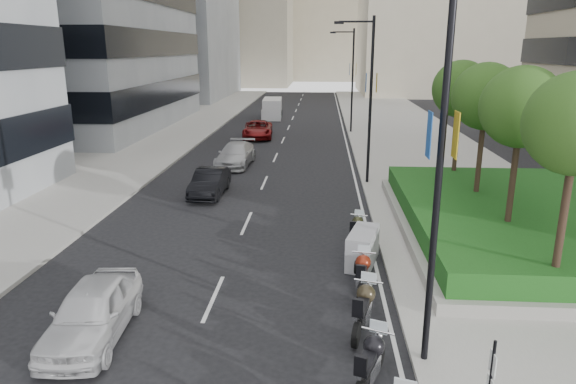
# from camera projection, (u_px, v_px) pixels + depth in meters

# --- Properties ---
(ground) EXTENTS (160.00, 160.00, 0.00)m
(ground) POSITION_uv_depth(u_px,v_px,m) (242.00, 381.00, 11.79)
(ground) COLOR black
(ground) RESTS_ON ground
(sidewalk_right) EXTENTS (10.00, 100.00, 0.15)m
(sidewalk_right) POSITION_uv_depth(u_px,v_px,m) (415.00, 145.00, 40.00)
(sidewalk_right) COLOR #9E9B93
(sidewalk_right) RESTS_ON ground
(sidewalk_left) EXTENTS (8.00, 100.00, 0.15)m
(sidewalk_left) POSITION_uv_depth(u_px,v_px,m) (152.00, 142.00, 41.35)
(sidewalk_left) COLOR #9E9B93
(sidewalk_left) RESTS_ON ground
(lane_edge) EXTENTS (0.12, 100.00, 0.01)m
(lane_edge) POSITION_uv_depth(u_px,v_px,m) (347.00, 145.00, 40.36)
(lane_edge) COLOR silver
(lane_edge) RESTS_ON ground
(lane_centre) EXTENTS (0.12, 100.00, 0.01)m
(lane_centre) POSITION_uv_depth(u_px,v_px,m) (281.00, 144.00, 40.69)
(lane_centre) COLOR silver
(lane_centre) RESTS_ON ground
(planter) EXTENTS (10.00, 14.00, 0.40)m
(planter) POSITION_uv_depth(u_px,v_px,m) (526.00, 229.00, 20.65)
(planter) COLOR gray
(planter) RESTS_ON sidewalk_right
(hedge) EXTENTS (9.40, 13.40, 0.80)m
(hedge) POSITION_uv_depth(u_px,v_px,m) (528.00, 215.00, 20.49)
(hedge) COLOR #194313
(hedge) RESTS_ON planter
(tree_1) EXTENTS (2.80, 2.80, 6.30)m
(tree_1) POSITION_uv_depth(u_px,v_px,m) (522.00, 108.00, 17.45)
(tree_1) COLOR #332319
(tree_1) RESTS_ON planter
(tree_2) EXTENTS (2.80, 2.80, 6.30)m
(tree_2) POSITION_uv_depth(u_px,v_px,m) (486.00, 97.00, 21.29)
(tree_2) COLOR #332319
(tree_2) RESTS_ON planter
(tree_3) EXTENTS (2.80, 2.80, 6.30)m
(tree_3) POSITION_uv_depth(u_px,v_px,m) (461.00, 89.00, 25.13)
(tree_3) COLOR #332319
(tree_3) RESTS_ON planter
(lamp_post_0) EXTENTS (2.34, 0.45, 9.00)m
(lamp_post_0) POSITION_uv_depth(u_px,v_px,m) (433.00, 159.00, 11.11)
(lamp_post_0) COLOR black
(lamp_post_0) RESTS_ON ground
(lamp_post_1) EXTENTS (2.34, 0.45, 9.00)m
(lamp_post_1) POSITION_uv_depth(u_px,v_px,m) (368.00, 93.00, 27.43)
(lamp_post_1) COLOR black
(lamp_post_1) RESTS_ON ground
(lamp_post_2) EXTENTS (2.34, 0.45, 9.00)m
(lamp_post_2) POSITION_uv_depth(u_px,v_px,m) (351.00, 75.00, 44.72)
(lamp_post_2) COLOR black
(lamp_post_2) RESTS_ON ground
(motorcycle_2) EXTENTS (1.05, 2.19, 1.15)m
(motorcycle_2) POSITION_uv_depth(u_px,v_px,m) (370.00, 362.00, 11.46)
(motorcycle_2) COLOR black
(motorcycle_2) RESTS_ON ground
(motorcycle_3) EXTENTS (0.94, 2.36, 1.20)m
(motorcycle_3) POSITION_uv_depth(u_px,v_px,m) (364.00, 308.00, 13.81)
(motorcycle_3) COLOR black
(motorcycle_3) RESTS_ON ground
(motorcycle_4) EXTENTS (0.76, 2.28, 1.14)m
(motorcycle_4) POSITION_uv_depth(u_px,v_px,m) (362.00, 274.00, 15.98)
(motorcycle_4) COLOR black
(motorcycle_4) RESTS_ON ground
(motorcycle_5) EXTENTS (1.33, 2.20, 1.25)m
(motorcycle_5) POSITION_uv_depth(u_px,v_px,m) (363.00, 248.00, 17.99)
(motorcycle_5) COLOR black
(motorcycle_5) RESTS_ON ground
(motorcycle_6) EXTENTS (0.78, 2.01, 1.02)m
(motorcycle_6) POSITION_uv_depth(u_px,v_px,m) (356.00, 230.00, 20.03)
(motorcycle_6) COLOR black
(motorcycle_6) RESTS_ON ground
(car_a) EXTENTS (2.02, 4.42, 1.47)m
(car_a) POSITION_uv_depth(u_px,v_px,m) (93.00, 311.00, 13.43)
(car_a) COLOR silver
(car_a) RESTS_ON ground
(car_b) EXTENTS (1.51, 4.18, 1.37)m
(car_b) POSITION_uv_depth(u_px,v_px,m) (210.00, 182.00, 26.53)
(car_b) COLOR black
(car_b) RESTS_ON ground
(car_c) EXTENTS (2.28, 5.08, 1.45)m
(car_c) POSITION_uv_depth(u_px,v_px,m) (236.00, 155.00, 33.23)
(car_c) COLOR #B0B0B2
(car_c) RESTS_ON ground
(car_d) EXTENTS (2.78, 5.36, 1.44)m
(car_d) POSITION_uv_depth(u_px,v_px,m) (258.00, 129.00, 43.53)
(car_d) COLOR maroon
(car_d) RESTS_ON ground
(delivery_van) EXTENTS (2.19, 5.13, 2.11)m
(delivery_van) POSITION_uv_depth(u_px,v_px,m) (272.00, 109.00, 55.38)
(delivery_van) COLOR white
(delivery_van) RESTS_ON ground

